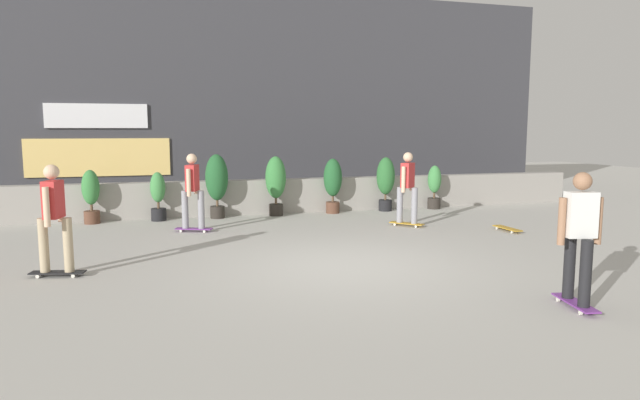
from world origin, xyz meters
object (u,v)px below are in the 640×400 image
at_px(potted_plant_2, 217,181).
at_px(skater_far_right, 579,234).
at_px(potted_plant_6, 434,186).
at_px(potted_plant_5, 386,180).
at_px(potted_plant_3, 276,181).
at_px(skateboard_near_camera, 507,228).
at_px(potted_plant_0, 91,194).
at_px(potted_plant_4, 333,182).
at_px(skater_by_wall_left, 193,189).
at_px(skater_mid_plaza, 407,185).
at_px(skater_far_left, 54,215).
at_px(potted_plant_1, 158,195).

relative_size(potted_plant_2, skater_far_right, 0.94).
bearing_deg(potted_plant_6, potted_plant_5, 180.00).
bearing_deg(potted_plant_2, potted_plant_5, 0.00).
height_order(potted_plant_2, potted_plant_3, potted_plant_2).
bearing_deg(skateboard_near_camera, skater_far_right, -116.08).
bearing_deg(skateboard_near_camera, potted_plant_2, 148.78).
xyz_separation_m(potted_plant_0, potted_plant_5, (7.47, 0.00, 0.15)).
distance_m(potted_plant_3, potted_plant_4, 1.54).
xyz_separation_m(potted_plant_5, skater_far_right, (-0.96, -8.36, 0.09)).
xyz_separation_m(skater_by_wall_left, skateboard_near_camera, (6.60, -1.83, -0.88)).
xyz_separation_m(potted_plant_6, skateboard_near_camera, (-0.10, -3.58, -0.59)).
distance_m(potted_plant_0, potted_plant_2, 2.94).
bearing_deg(potted_plant_5, skater_mid_plaza, -101.19).
xyz_separation_m(skater_far_left, skateboard_near_camera, (8.79, 1.38, -0.88)).
relative_size(potted_plant_5, skater_far_right, 0.86).
bearing_deg(potted_plant_6, skater_far_right, -106.24).
relative_size(potted_plant_4, potted_plant_6, 1.19).
xyz_separation_m(potted_plant_1, potted_plant_5, (5.95, 0.00, 0.22)).
bearing_deg(skater_far_left, potted_plant_3, 48.62).
xyz_separation_m(potted_plant_4, skater_mid_plaza, (1.03, -2.40, 0.11)).
height_order(potted_plant_2, potted_plant_6, potted_plant_2).
bearing_deg(potted_plant_1, potted_plant_2, 0.00).
height_order(potted_plant_5, potted_plant_6, potted_plant_5).
height_order(potted_plant_1, skater_far_right, skater_far_right).
xyz_separation_m(potted_plant_0, potted_plant_3, (4.43, -0.00, 0.19)).
height_order(potted_plant_2, skater_mid_plaza, skater_mid_plaza).
height_order(potted_plant_2, potted_plant_5, potted_plant_2).
distance_m(potted_plant_0, potted_plant_5, 7.47).
distance_m(potted_plant_5, skater_far_left, 8.93).
distance_m(skater_mid_plaza, skateboard_near_camera, 2.37).
distance_m(potted_plant_1, skater_mid_plaza, 5.99).
bearing_deg(skater_far_left, potted_plant_6, 29.18).
bearing_deg(potted_plant_5, skater_by_wall_left, -161.40).
height_order(potted_plant_0, potted_plant_1, potted_plant_0).
relative_size(potted_plant_0, potted_plant_2, 0.79).
bearing_deg(skater_far_left, potted_plant_1, 73.59).
distance_m(potted_plant_1, potted_plant_2, 1.45).
bearing_deg(potted_plant_2, skateboard_near_camera, -31.22).
bearing_deg(skateboard_near_camera, skater_mid_plaza, 147.36).
height_order(potted_plant_4, skater_far_right, skater_far_right).
bearing_deg(skater_far_left, skater_mid_plaza, 20.29).
xyz_separation_m(potted_plant_3, skateboard_near_camera, (4.42, -3.58, -0.83)).
bearing_deg(skateboard_near_camera, skater_far_left, -171.08).
bearing_deg(potted_plant_3, skater_mid_plaza, -43.06).
relative_size(potted_plant_3, potted_plant_5, 1.04).
relative_size(skater_far_right, skater_by_wall_left, 1.00).
bearing_deg(potted_plant_0, skater_by_wall_left, -38.07).
bearing_deg(potted_plant_4, potted_plant_1, -180.00).
bearing_deg(skater_far_right, potted_plant_1, 120.85).
bearing_deg(skater_mid_plaza, skater_far_left, -159.71).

